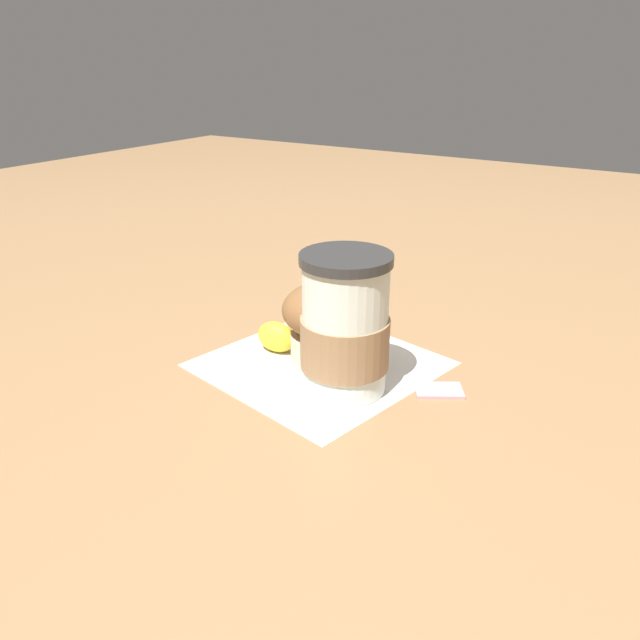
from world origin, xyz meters
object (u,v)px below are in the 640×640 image
coffee_cup (345,328)px  sugar_packet (439,389)px  muffin (329,321)px  banana (316,340)px

coffee_cup → sugar_packet: 0.12m
muffin → banana: bearing=-17.5°
banana → sugar_packet: bearing=178.9°
coffee_cup → muffin: 0.07m
sugar_packet → banana: bearing=-1.1°
muffin → coffee_cup: bearing=136.8°
banana → sugar_packet: (-0.16, 0.00, -0.02)m
banana → coffee_cup: bearing=143.6°
coffee_cup → muffin: (0.05, -0.04, -0.02)m
coffee_cup → sugar_packet: coffee_cup is taller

